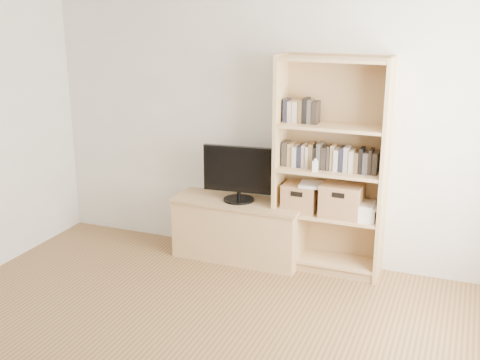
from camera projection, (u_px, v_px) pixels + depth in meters
The scene contains 11 objects.
back_wall at pixel (271, 123), 5.60m from camera, with size 4.50×0.02×2.60m, color silver.
tv_stand at pixel (239, 230), 5.77m from camera, with size 1.21×0.46×0.56m, color tan.
bookshelf at pixel (330, 167), 5.32m from camera, with size 0.98×0.35×1.96m, color tan.
television at pixel (239, 173), 5.61m from camera, with size 0.67×0.05×0.53m, color black.
books_row_mid at pixel (331, 157), 5.31m from camera, with size 0.83×0.16×0.22m, color #322D28.
books_row_upper at pixel (309, 112), 5.28m from camera, with size 0.36×0.13×0.19m, color #322D28.
baby_monitor at pixel (315, 166), 5.25m from camera, with size 0.05×0.03×0.10m, color white.
basket_left at pixel (301, 197), 5.49m from camera, with size 0.31×0.25×0.25m, color #A17749.
basket_right at pixel (342, 200), 5.35m from camera, with size 0.36×0.29×0.29m, color #A17749.
laptop at pixel (318, 185), 5.39m from camera, with size 0.32×0.22×0.03m, color white.
magazine_stack at pixel (366, 212), 5.30m from camera, with size 0.18×0.26×0.12m, color beige.
Camera 1 is at (1.75, -2.74, 2.39)m, focal length 45.00 mm.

